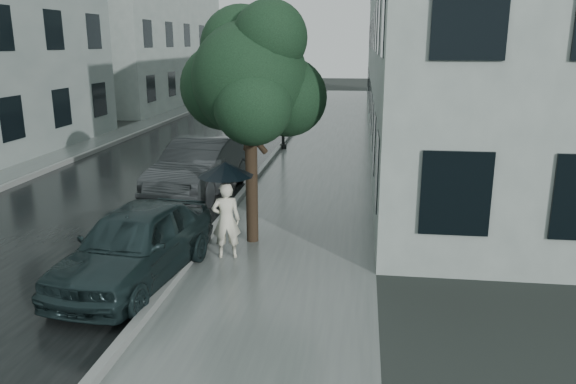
# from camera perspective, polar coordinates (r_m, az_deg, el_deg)

# --- Properties ---
(ground) EXTENTS (120.00, 120.00, 0.00)m
(ground) POSITION_cam_1_polar(r_m,az_deg,el_deg) (9.33, -3.50, -11.38)
(ground) COLOR black
(ground) RESTS_ON ground
(sidewalk) EXTENTS (3.50, 60.00, 0.01)m
(sidewalk) POSITION_cam_1_polar(r_m,az_deg,el_deg) (20.66, 3.50, 3.41)
(sidewalk) COLOR slate
(sidewalk) RESTS_ON ground
(kerb_near) EXTENTS (0.15, 60.00, 0.15)m
(kerb_near) POSITION_cam_1_polar(r_m,az_deg,el_deg) (20.85, -1.52, 3.73)
(kerb_near) COLOR slate
(kerb_near) RESTS_ON ground
(asphalt_road) EXTENTS (6.85, 60.00, 0.00)m
(asphalt_road) POSITION_cam_1_polar(r_m,az_deg,el_deg) (21.68, -10.71, 3.72)
(asphalt_road) COLOR black
(asphalt_road) RESTS_ON ground
(kerb_far) EXTENTS (0.15, 60.00, 0.15)m
(kerb_far) POSITION_cam_1_polar(r_m,az_deg,el_deg) (23.00, -19.06, 3.98)
(kerb_far) COLOR slate
(kerb_far) RESTS_ON ground
(sidewalk_far) EXTENTS (1.70, 60.00, 0.01)m
(sidewalk_far) POSITION_cam_1_polar(r_m,az_deg,el_deg) (23.43, -21.07, 3.81)
(sidewalk_far) COLOR #4C5451
(sidewalk_far) RESTS_ON ground
(building_near) EXTENTS (7.02, 36.00, 9.00)m
(building_near) POSITION_cam_1_polar(r_m,az_deg,el_deg) (27.96, 15.95, 15.17)
(building_near) COLOR #97A49E
(building_near) RESTS_ON ground
(building_far_b) EXTENTS (7.02, 18.00, 8.00)m
(building_far_b) POSITION_cam_1_polar(r_m,az_deg,el_deg) (41.19, -14.94, 14.30)
(building_far_b) COLOR #97A49E
(building_far_b) RESTS_ON ground
(pedestrian) EXTENTS (0.63, 0.49, 1.53)m
(pedestrian) POSITION_cam_1_polar(r_m,az_deg,el_deg) (11.04, -6.30, -2.87)
(pedestrian) COLOR beige
(pedestrian) RESTS_ON sidewalk
(umbrella) EXTENTS (1.18, 1.18, 1.05)m
(umbrella) POSITION_cam_1_polar(r_m,az_deg,el_deg) (10.78, -6.38, 2.33)
(umbrella) COLOR black
(umbrella) RESTS_ON ground
(street_tree) EXTENTS (3.06, 2.78, 4.95)m
(street_tree) POSITION_cam_1_polar(r_m,az_deg,el_deg) (11.53, -3.80, 11.51)
(street_tree) COLOR #332619
(street_tree) RESTS_ON ground
(lamp_post) EXTENTS (0.85, 0.34, 5.36)m
(lamp_post) POSITION_cam_1_polar(r_m,az_deg,el_deg) (22.22, -0.91, 12.19)
(lamp_post) COLOR black
(lamp_post) RESTS_ON ground
(car_near) EXTENTS (2.08, 4.19, 1.37)m
(car_near) POSITION_cam_1_polar(r_m,az_deg,el_deg) (10.31, -15.26, -5.10)
(car_near) COLOR black
(car_near) RESTS_ON ground
(car_far) EXTENTS (2.04, 4.76, 1.52)m
(car_far) POSITION_cam_1_polar(r_m,az_deg,el_deg) (15.90, -8.91, 2.56)
(car_far) COLOR #272B2D
(car_far) RESTS_ON ground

